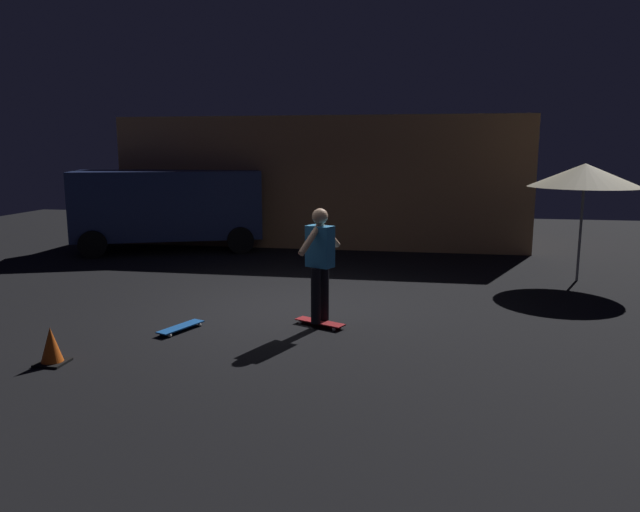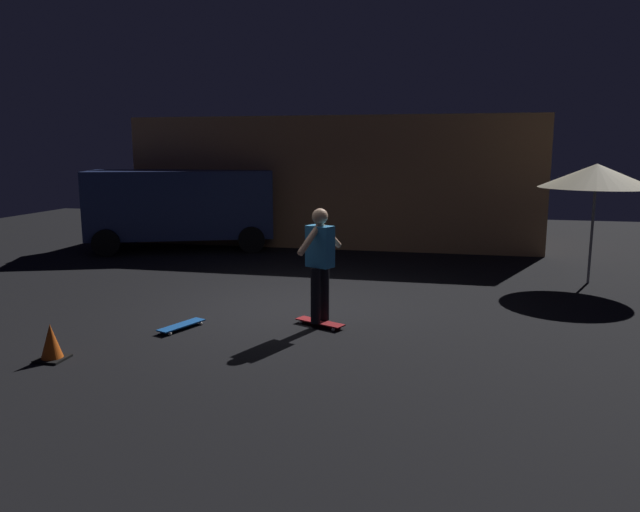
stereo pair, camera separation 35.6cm
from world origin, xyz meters
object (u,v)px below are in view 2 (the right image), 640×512
at_px(traffic_cone, 51,343).
at_px(skateboard_ridden, 320,322).
at_px(patio_umbrella, 596,176).
at_px(skater, 320,257).
at_px(parked_van, 182,204).
at_px(skateboard_spare, 182,325).

bearing_deg(traffic_cone, skateboard_ridden, 35.69).
bearing_deg(skateboard_ridden, patio_umbrella, 41.13).
bearing_deg(traffic_cone, patio_umbrella, 39.07).
distance_m(patio_umbrella, skater, 6.04).
bearing_deg(parked_van, skateboard_spare, -65.07).
xyz_separation_m(skateboard_spare, traffic_cone, (-1.01, -1.53, 0.16)).
bearing_deg(skater, skateboard_spare, -163.23).
distance_m(patio_umbrella, traffic_cone, 9.73).
bearing_deg(skateboard_spare, skateboard_ridden, 16.77).
xyz_separation_m(parked_van, traffic_cone, (2.09, -8.18, -0.95)).
xyz_separation_m(parked_van, skater, (5.02, -6.07, -0.12)).
distance_m(skateboard_spare, skater, 2.24).
height_order(skateboard_spare, traffic_cone, traffic_cone).
distance_m(parked_van, traffic_cone, 8.49).
bearing_deg(skateboard_ridden, skateboard_spare, -163.23).
distance_m(skateboard_ridden, traffic_cone, 3.61).
xyz_separation_m(skater, traffic_cone, (-2.93, -2.11, -0.83)).
xyz_separation_m(parked_van, patio_umbrella, (9.50, -2.16, 0.91)).
relative_size(patio_umbrella, skater, 1.38).
relative_size(parked_van, traffic_cone, 10.81).
distance_m(skateboard_ridden, skateboard_spare, 2.01).
bearing_deg(parked_van, skateboard_ridden, -50.42).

